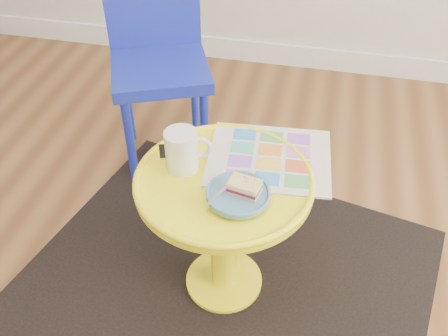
% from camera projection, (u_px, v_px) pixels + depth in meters
% --- Properties ---
extents(room_walls, '(4.00, 4.00, 4.00)m').
position_uv_depth(room_walls, '(32.00, 137.00, 2.20)').
color(room_walls, silver).
rests_on(room_walls, ground).
extents(rug, '(1.51, 1.36, 0.01)m').
position_uv_depth(rug, '(224.00, 282.00, 1.68)').
color(rug, black).
rests_on(rug, ground).
extents(side_table, '(0.50, 0.50, 0.47)m').
position_uv_depth(side_table, '(224.00, 212.00, 1.46)').
color(side_table, '#FFF215').
rests_on(side_table, ground).
extents(chair, '(0.48, 0.48, 0.83)m').
position_uv_depth(chair, '(157.00, 49.00, 1.94)').
color(chair, '#1A29AA').
rests_on(chair, ground).
extents(newspaper, '(0.37, 0.33, 0.01)m').
position_uv_depth(newspaper, '(269.00, 158.00, 1.44)').
color(newspaper, silver).
rests_on(newspaper, side_table).
extents(mug, '(0.13, 0.09, 0.12)m').
position_uv_depth(mug, '(182.00, 149.00, 1.37)').
color(mug, white).
rests_on(mug, side_table).
extents(plate, '(0.17, 0.17, 0.02)m').
position_uv_depth(plate, '(238.00, 195.00, 1.30)').
color(plate, teal).
rests_on(plate, newspaper).
extents(cake_slice, '(0.09, 0.07, 0.04)m').
position_uv_depth(cake_slice, '(244.00, 187.00, 1.29)').
color(cake_slice, '#D3BC8C').
rests_on(cake_slice, plate).
extents(fork, '(0.07, 0.14, 0.00)m').
position_uv_depth(fork, '(225.00, 189.00, 1.31)').
color(fork, silver).
rests_on(fork, plate).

